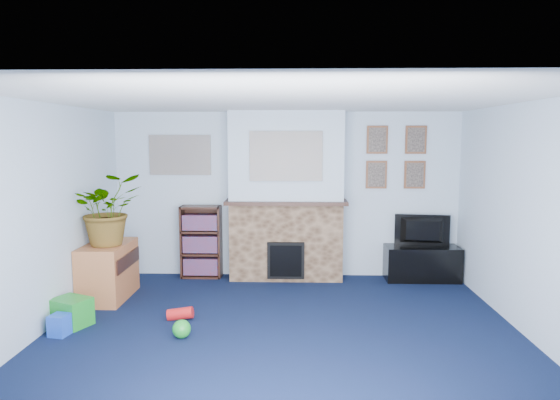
{
  "coord_description": "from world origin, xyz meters",
  "views": [
    {
      "loc": [
        0.12,
        -4.99,
        2.03
      ],
      "look_at": [
        -0.06,
        1.03,
        1.28
      ],
      "focal_mm": 32.0,
      "sensor_mm": 36.0,
      "label": 1
    }
  ],
  "objects_px": {
    "bookshelf": "(201,243)",
    "television": "(423,231)",
    "sideboard": "(108,271)",
    "tv_stand": "(422,265)"
  },
  "relations": [
    {
      "from": "tv_stand",
      "to": "television",
      "type": "height_order",
      "value": "television"
    },
    {
      "from": "television",
      "to": "sideboard",
      "type": "height_order",
      "value": "television"
    },
    {
      "from": "sideboard",
      "to": "television",
      "type": "bearing_deg",
      "value": 12.88
    },
    {
      "from": "television",
      "to": "bookshelf",
      "type": "bearing_deg",
      "value": 6.74
    },
    {
      "from": "tv_stand",
      "to": "bookshelf",
      "type": "bearing_deg",
      "value": 178.62
    },
    {
      "from": "television",
      "to": "sideboard",
      "type": "xyz_separation_m",
      "value": [
        -4.19,
        -0.96,
        -0.36
      ]
    },
    {
      "from": "television",
      "to": "bookshelf",
      "type": "relative_size",
      "value": 0.74
    },
    {
      "from": "tv_stand",
      "to": "sideboard",
      "type": "relative_size",
      "value": 1.14
    },
    {
      "from": "television",
      "to": "sideboard",
      "type": "distance_m",
      "value": 4.31
    },
    {
      "from": "bookshelf",
      "to": "television",
      "type": "bearing_deg",
      "value": -1.02
    }
  ]
}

